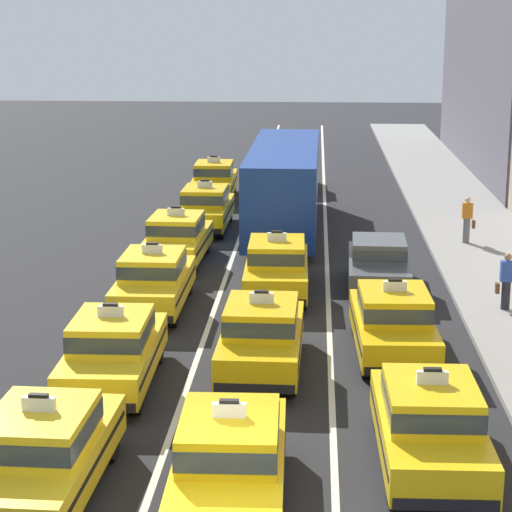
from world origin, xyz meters
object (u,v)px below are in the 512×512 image
(taxi_left_fourth, at_px, (177,238))
(taxi_left_sixth, at_px, (214,179))
(taxi_left_second, at_px, (113,349))
(taxi_right_nearest, at_px, (429,422))
(taxi_center_second, at_px, (262,334))
(taxi_center_third, at_px, (277,266))
(taxi_left_third, at_px, (154,280))
(taxi_left_nearest, at_px, (44,452))
(taxi_center_nearest, at_px, (230,458))
(taxi_left_fifth, at_px, (205,207))
(taxi_right_second, at_px, (393,321))
(bus_center_fourth, at_px, (284,183))
(pedestrian_near_crosswalk, at_px, (506,281))
(pedestrian_by_storefront, at_px, (467,220))
(sedan_right_third, at_px, (378,262))
(taxi_center_fifth, at_px, (295,171))

(taxi_left_fourth, xyz_separation_m, taxi_left_sixth, (0.01, 11.82, 0.00))
(taxi_left_second, xyz_separation_m, taxi_right_nearest, (6.52, -3.58, 0.00))
(taxi_center_second, bearing_deg, taxi_center_third, 89.18)
(taxi_left_third, height_order, taxi_left_fourth, same)
(taxi_left_nearest, height_order, taxi_center_nearest, same)
(taxi_left_fifth, height_order, taxi_right_nearest, same)
(taxi_left_fourth, bearing_deg, taxi_right_second, -53.18)
(taxi_left_third, bearing_deg, bus_center_fourth, 73.08)
(pedestrian_near_crosswalk, bearing_deg, taxi_left_fourth, 152.81)
(taxi_left_second, height_order, pedestrian_near_crosswalk, taxi_left_second)
(taxi_center_second, relative_size, pedestrian_near_crosswalk, 2.91)
(taxi_left_sixth, relative_size, taxi_right_nearest, 1.00)
(taxi_left_fifth, xyz_separation_m, pedestrian_by_storefront, (9.59, -2.25, 0.10))
(taxi_left_nearest, relative_size, bus_center_fourth, 0.41)
(taxi_center_second, distance_m, taxi_center_third, 6.30)
(taxi_left_sixth, relative_size, sedan_right_third, 1.06)
(taxi_left_nearest, xyz_separation_m, taxi_right_second, (6.43, 7.62, 0.00))
(taxi_left_second, height_order, bus_center_fourth, bus_center_fourth)
(taxi_left_nearest, bearing_deg, taxi_left_sixth, 90.03)
(taxi_center_fifth, xyz_separation_m, pedestrian_by_storefront, (6.38, -11.50, 0.10))
(taxi_center_nearest, bearing_deg, taxi_left_third, 105.67)
(taxi_left_sixth, bearing_deg, bus_center_fourth, -61.85)
(taxi_center_nearest, distance_m, taxi_right_second, 8.34)
(taxi_center_third, distance_m, taxi_right_nearest, 11.56)
(taxi_left_third, bearing_deg, taxi_left_sixth, 90.24)
(taxi_left_nearest, xyz_separation_m, taxi_left_third, (0.05, 11.03, 0.00))
(taxi_center_second, height_order, taxi_center_fifth, same)
(taxi_left_third, relative_size, pedestrian_near_crosswalk, 2.89)
(taxi_right_second, bearing_deg, bus_center_fourth, 102.31)
(taxi_right_nearest, distance_m, pedestrian_near_crosswalk, 10.08)
(taxi_left_third, xyz_separation_m, taxi_left_fourth, (-0.08, 5.21, 0.00))
(taxi_left_second, distance_m, taxi_center_nearest, 6.08)
(taxi_center_third, relative_size, sedan_right_third, 1.06)
(taxi_left_fourth, distance_m, taxi_left_sixth, 11.82)
(taxi_left_second, height_order, taxi_center_second, same)
(taxi_left_fifth, xyz_separation_m, taxi_center_second, (3.01, -15.13, 0.00))
(bus_center_fourth, height_order, pedestrian_near_crosswalk, bus_center_fourth)
(taxi_center_nearest, xyz_separation_m, pedestrian_near_crosswalk, (6.61, 11.26, 0.06))
(taxi_center_nearest, bearing_deg, taxi_right_second, 66.93)
(taxi_center_third, bearing_deg, taxi_right_second, -59.52)
(taxi_center_fifth, bearing_deg, taxi_left_nearest, -96.53)
(taxi_left_third, distance_m, pedestrian_by_storefront, 12.87)
(taxi_left_fourth, height_order, taxi_left_sixth, same)
(taxi_left_nearest, relative_size, taxi_left_fifth, 1.01)
(pedestrian_by_storefront, bearing_deg, taxi_right_second, -106.57)
(taxi_left_nearest, relative_size, taxi_left_third, 1.01)
(bus_center_fourth, relative_size, taxi_right_nearest, 2.44)
(taxi_left_third, xyz_separation_m, taxi_right_second, (6.37, -3.41, 0.00))
(taxi_left_second, bearing_deg, taxi_left_nearest, -91.20)
(bus_center_fourth, relative_size, pedestrian_near_crosswalk, 7.11)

